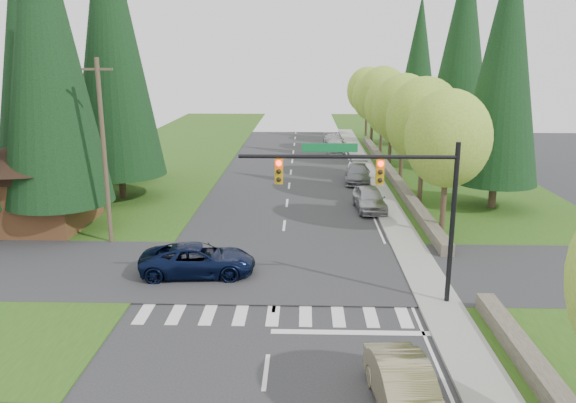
{
  "coord_description": "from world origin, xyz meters",
  "views": [
    {
      "loc": [
        1.21,
        -17.36,
        9.99
      ],
      "look_at": [
        0.38,
        10.56,
        2.8
      ],
      "focal_mm": 35.0,
      "sensor_mm": 36.0,
      "label": 1
    }
  ],
  "objects_px": {
    "sedan_champagne": "(405,389)",
    "parked_car_d": "(337,146)",
    "parked_car_a": "(370,199)",
    "parked_car_b": "(358,174)",
    "parked_car_c": "(357,172)",
    "suv_navy": "(198,260)",
    "parked_car_e": "(335,141)"
  },
  "relations": [
    {
      "from": "parked_car_a",
      "to": "parked_car_e",
      "type": "distance_m",
      "value": 27.17
    },
    {
      "from": "parked_car_b",
      "to": "parked_car_c",
      "type": "height_order",
      "value": "parked_car_b"
    },
    {
      "from": "sedan_champagne",
      "to": "suv_navy",
      "type": "bearing_deg",
      "value": 121.23
    },
    {
      "from": "sedan_champagne",
      "to": "parked_car_b",
      "type": "height_order",
      "value": "sedan_champagne"
    },
    {
      "from": "parked_car_a",
      "to": "parked_car_d",
      "type": "relative_size",
      "value": 1.05
    },
    {
      "from": "parked_car_b",
      "to": "parked_car_e",
      "type": "bearing_deg",
      "value": 97.39
    },
    {
      "from": "suv_navy",
      "to": "parked_car_e",
      "type": "relative_size",
      "value": 1.06
    },
    {
      "from": "parked_car_b",
      "to": "parked_car_c",
      "type": "xyz_separation_m",
      "value": [
        0.0,
        1.03,
        -0.07
      ]
    },
    {
      "from": "parked_car_a",
      "to": "parked_car_e",
      "type": "relative_size",
      "value": 0.92
    },
    {
      "from": "sedan_champagne",
      "to": "suv_navy",
      "type": "relative_size",
      "value": 0.83
    },
    {
      "from": "parked_car_b",
      "to": "parked_car_d",
      "type": "bearing_deg",
      "value": 98.1
    },
    {
      "from": "sedan_champagne",
      "to": "parked_car_d",
      "type": "relative_size",
      "value": 1.0
    },
    {
      "from": "suv_navy",
      "to": "parked_car_b",
      "type": "bearing_deg",
      "value": -28.76
    },
    {
      "from": "sedan_champagne",
      "to": "suv_navy",
      "type": "height_order",
      "value": "suv_navy"
    },
    {
      "from": "sedan_champagne",
      "to": "parked_car_a",
      "type": "relative_size",
      "value": 0.95
    },
    {
      "from": "parked_car_e",
      "to": "parked_car_c",
      "type": "bearing_deg",
      "value": -93.68
    },
    {
      "from": "sedan_champagne",
      "to": "parked_car_b",
      "type": "xyz_separation_m",
      "value": [
        1.45,
        30.95,
        -0.01
      ]
    },
    {
      "from": "sedan_champagne",
      "to": "parked_car_d",
      "type": "xyz_separation_m",
      "value": [
        0.5,
        45.5,
        0.03
      ]
    },
    {
      "from": "parked_car_b",
      "to": "parked_car_c",
      "type": "relative_size",
      "value": 1.25
    },
    {
      "from": "parked_car_d",
      "to": "suv_navy",
      "type": "bearing_deg",
      "value": -97.56
    },
    {
      "from": "suv_navy",
      "to": "parked_car_d",
      "type": "distance_m",
      "value": 36.13
    },
    {
      "from": "suv_navy",
      "to": "parked_car_e",
      "type": "bearing_deg",
      "value": -16.45
    },
    {
      "from": "sedan_champagne",
      "to": "parked_car_d",
      "type": "height_order",
      "value": "parked_car_d"
    },
    {
      "from": "parked_car_c",
      "to": "suv_navy",
      "type": "bearing_deg",
      "value": -105.49
    },
    {
      "from": "suv_navy",
      "to": "parked_car_a",
      "type": "distance_m",
      "value": 15.14
    },
    {
      "from": "suv_navy",
      "to": "parked_car_c",
      "type": "xyz_separation_m",
      "value": [
        9.36,
        21.63,
        -0.09
      ]
    },
    {
      "from": "parked_car_d",
      "to": "parked_car_c",
      "type": "bearing_deg",
      "value": -80.08
    },
    {
      "from": "parked_car_e",
      "to": "parked_car_d",
      "type": "bearing_deg",
      "value": -96.53
    },
    {
      "from": "suv_navy",
      "to": "parked_car_c",
      "type": "bearing_deg",
      "value": -27.72
    },
    {
      "from": "sedan_champagne",
      "to": "parked_car_e",
      "type": "bearing_deg",
      "value": 83.29
    },
    {
      "from": "parked_car_a",
      "to": "parked_car_c",
      "type": "bearing_deg",
      "value": 86.46
    },
    {
      "from": "parked_car_a",
      "to": "sedan_champagne",
      "type": "bearing_deg",
      "value": -97.26
    }
  ]
}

